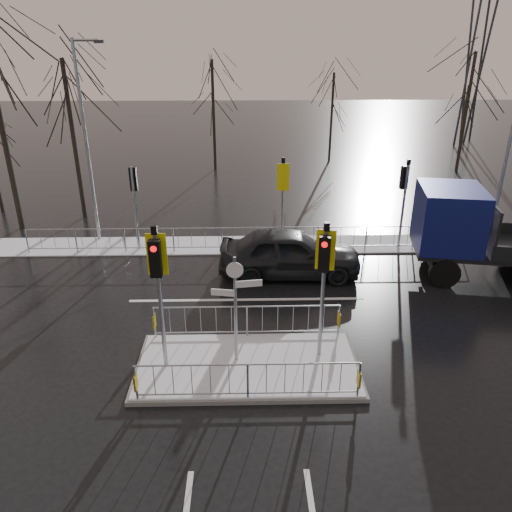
{
  "coord_description": "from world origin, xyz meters",
  "views": [
    {
      "loc": [
        -0.03,
        -11.16,
        8.31
      ],
      "look_at": [
        0.31,
        3.44,
        1.8
      ],
      "focal_mm": 35.0,
      "sensor_mm": 36.0,
      "label": 1
    }
  ],
  "objects_px": {
    "car_far_lane": "(290,253)",
    "street_lamp_right": "(511,142)",
    "flatbed_truck": "(476,231)",
    "street_lamp_left": "(87,137)",
    "traffic_island": "(247,356)"
  },
  "relations": [
    {
      "from": "street_lamp_left",
      "to": "traffic_island",
      "type": "bearing_deg",
      "value": -55.93
    },
    {
      "from": "traffic_island",
      "to": "street_lamp_left",
      "type": "bearing_deg",
      "value": 124.07
    },
    {
      "from": "car_far_lane",
      "to": "street_lamp_right",
      "type": "bearing_deg",
      "value": -70.98
    },
    {
      "from": "car_far_lane",
      "to": "street_lamp_right",
      "type": "relative_size",
      "value": 0.65
    },
    {
      "from": "flatbed_truck",
      "to": "street_lamp_right",
      "type": "xyz_separation_m",
      "value": [
        2.21,
        2.94,
        2.62
      ]
    },
    {
      "from": "car_far_lane",
      "to": "flatbed_truck",
      "type": "xyz_separation_m",
      "value": [
        6.74,
        -0.18,
        0.88
      ]
    },
    {
      "from": "street_lamp_right",
      "to": "flatbed_truck",
      "type": "bearing_deg",
      "value": -126.92
    },
    {
      "from": "street_lamp_right",
      "to": "street_lamp_left",
      "type": "height_order",
      "value": "street_lamp_left"
    },
    {
      "from": "traffic_island",
      "to": "street_lamp_left",
      "type": "relative_size",
      "value": 0.73
    },
    {
      "from": "traffic_island",
      "to": "car_far_lane",
      "type": "bearing_deg",
      "value": 74.1
    },
    {
      "from": "car_far_lane",
      "to": "street_lamp_right",
      "type": "distance_m",
      "value": 9.99
    },
    {
      "from": "flatbed_truck",
      "to": "street_lamp_left",
      "type": "distance_m",
      "value": 15.55
    },
    {
      "from": "traffic_island",
      "to": "car_far_lane",
      "type": "distance_m",
      "value": 5.99
    },
    {
      "from": "flatbed_truck",
      "to": "street_lamp_right",
      "type": "relative_size",
      "value": 0.94
    },
    {
      "from": "car_far_lane",
      "to": "street_lamp_left",
      "type": "relative_size",
      "value": 0.64
    }
  ]
}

